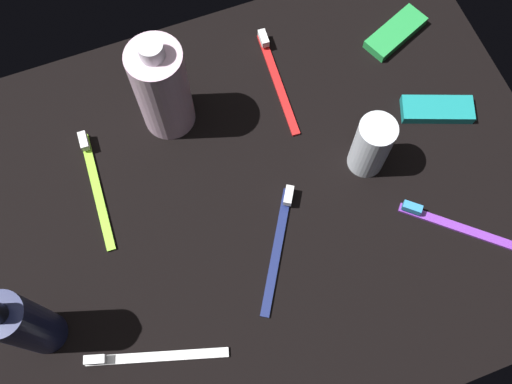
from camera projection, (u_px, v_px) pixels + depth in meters
The scene contains 11 objects.
ground_plane at pixel (256, 201), 81.39cm from camera, with size 84.00×64.00×1.20cm, color black.
lotion_bottle at pixel (25, 324), 66.93cm from camera, with size 5.24×5.24×18.06cm.
bodywash_bottle at pixel (162, 88), 77.90cm from camera, with size 7.41×7.41×17.91cm.
deodorant_stick at pixel (372, 146), 78.06cm from camera, with size 5.10×5.10×10.35cm, color silver.
toothbrush_navy at pixel (280, 241), 78.05cm from camera, with size 10.41×15.99×2.10cm.
toothbrush_white at pixel (148, 357), 72.68cm from camera, with size 17.57×6.41×2.10cm.
toothbrush_lime at pixel (95, 183), 81.07cm from camera, with size 2.01×18.04×2.10cm.
toothbrush_purple at pixel (456, 225), 78.85cm from camera, with size 14.34×12.75×2.10cm.
toothbrush_red at pixel (276, 76), 87.26cm from camera, with size 2.45×18.04×2.10cm.
snack_bar_teal at pixel (437, 109), 85.07cm from camera, with size 10.40×4.00×1.50cm, color teal.
snack_bar_green at pixel (396, 33), 89.87cm from camera, with size 10.40×4.00×1.50cm, color green.
Camera 1 is at (-9.77, -26.05, 75.89)cm, focal length 40.73 mm.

